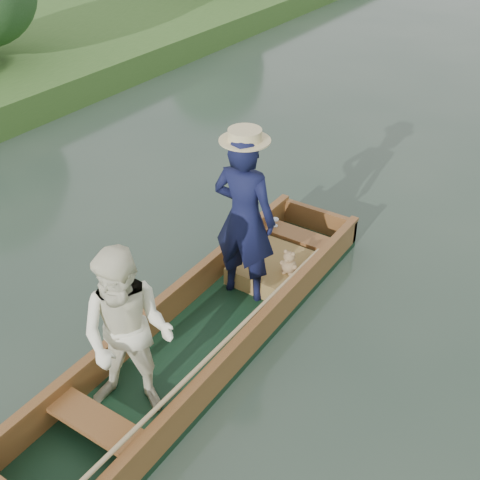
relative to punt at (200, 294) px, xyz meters
The scene contains 2 objects.
ground 0.69m from the punt, 78.16° to the left, with size 120.00×120.00×0.00m, color #283D30.
punt is the anchor object (origin of this frame).
Camera 1 is at (2.88, -3.77, 4.43)m, focal length 45.00 mm.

